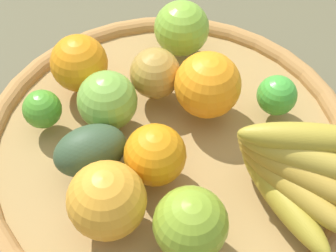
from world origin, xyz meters
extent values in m
plane|color=brown|center=(0.00, 0.00, 0.00)|extent=(2.40, 2.40, 0.00)
cylinder|color=#A27E49|center=(0.00, 0.00, 0.01)|extent=(0.46, 0.46, 0.03)
torus|color=#AA7740|center=(0.00, 0.00, 0.03)|extent=(0.48, 0.48, 0.03)
sphere|color=orange|center=(-0.01, -0.05, 0.08)|extent=(0.09, 0.09, 0.07)
sphere|color=#79AF42|center=(-0.07, 0.02, 0.08)|extent=(0.09, 0.09, 0.07)
sphere|color=green|center=(0.13, 0.05, 0.07)|extent=(0.07, 0.07, 0.05)
sphere|color=orange|center=(-0.06, -0.12, 0.08)|extent=(0.10, 0.10, 0.08)
sphere|color=#AF8639|center=(-0.02, 0.08, 0.07)|extent=(0.07, 0.07, 0.07)
sphere|color=#81B537|center=(0.01, 0.16, 0.08)|extent=(0.11, 0.11, 0.08)
ellipsoid|color=#354C31|center=(-0.09, -0.05, 0.07)|extent=(0.10, 0.09, 0.06)
ellipsoid|color=#AA962D|center=(0.13, -0.09, 0.06)|extent=(0.11, 0.15, 0.03)
ellipsoid|color=#B49031|center=(0.14, -0.09, 0.07)|extent=(0.13, 0.13, 0.03)
ellipsoid|color=#B18A30|center=(0.14, -0.08, 0.09)|extent=(0.15, 0.11, 0.03)
ellipsoid|color=#B19434|center=(0.15, -0.07, 0.10)|extent=(0.16, 0.09, 0.03)
ellipsoid|color=#A9922D|center=(0.15, -0.06, 0.12)|extent=(0.16, 0.04, 0.03)
sphere|color=orange|center=(-0.12, 0.08, 0.08)|extent=(0.10, 0.10, 0.07)
sphere|color=orange|center=(0.05, 0.05, 0.08)|extent=(0.12, 0.12, 0.08)
sphere|color=#4B9529|center=(-0.15, 0.02, 0.06)|extent=(0.06, 0.06, 0.05)
sphere|color=olive|center=(0.03, -0.14, 0.08)|extent=(0.10, 0.10, 0.08)
camera|label=1|loc=(0.02, -0.38, 0.53)|focal=54.12mm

